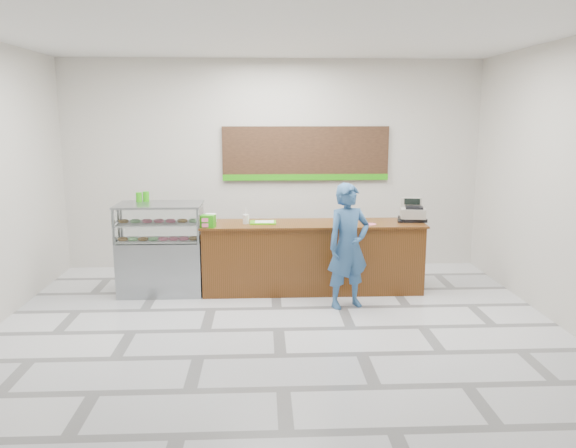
{
  "coord_description": "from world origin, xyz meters",
  "views": [
    {
      "loc": [
        -0.18,
        -6.5,
        2.58
      ],
      "look_at": [
        0.16,
        0.9,
        1.14
      ],
      "focal_mm": 35.0,
      "sensor_mm": 36.0,
      "label": 1
    }
  ],
  "objects_px": {
    "serving_tray": "(263,222)",
    "customer": "(348,246)",
    "sales_counter": "(312,257)",
    "cash_register": "(412,212)",
    "display_case": "(161,248)"
  },
  "relations": [
    {
      "from": "serving_tray",
      "to": "customer",
      "type": "xyz_separation_m",
      "value": [
        1.14,
        -0.75,
        -0.19
      ]
    },
    {
      "from": "customer",
      "to": "sales_counter",
      "type": "bearing_deg",
      "value": 98.51
    },
    {
      "from": "sales_counter",
      "to": "serving_tray",
      "type": "xyz_separation_m",
      "value": [
        -0.73,
        0.02,
        0.52
      ]
    },
    {
      "from": "cash_register",
      "to": "sales_counter",
      "type": "bearing_deg",
      "value": -166.06
    },
    {
      "from": "display_case",
      "to": "cash_register",
      "type": "distance_m",
      "value": 3.75
    },
    {
      "from": "serving_tray",
      "to": "customer",
      "type": "bearing_deg",
      "value": -32.46
    },
    {
      "from": "customer",
      "to": "cash_register",
      "type": "bearing_deg",
      "value": 16.52
    },
    {
      "from": "cash_register",
      "to": "customer",
      "type": "relative_size",
      "value": 0.25
    },
    {
      "from": "customer",
      "to": "serving_tray",
      "type": "bearing_deg",
      "value": 125.72
    },
    {
      "from": "sales_counter",
      "to": "customer",
      "type": "height_order",
      "value": "customer"
    },
    {
      "from": "sales_counter",
      "to": "display_case",
      "type": "bearing_deg",
      "value": -179.99
    },
    {
      "from": "serving_tray",
      "to": "cash_register",
      "type": "bearing_deg",
      "value": 2.9
    },
    {
      "from": "display_case",
      "to": "customer",
      "type": "height_order",
      "value": "customer"
    },
    {
      "from": "cash_register",
      "to": "serving_tray",
      "type": "height_order",
      "value": "cash_register"
    },
    {
      "from": "display_case",
      "to": "serving_tray",
      "type": "height_order",
      "value": "display_case"
    }
  ]
}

